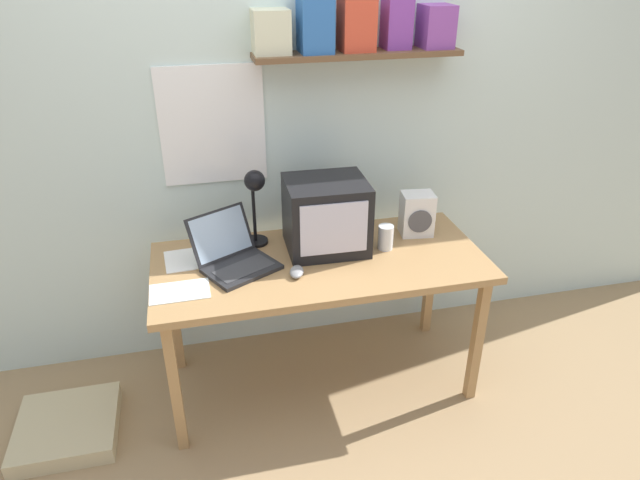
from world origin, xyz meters
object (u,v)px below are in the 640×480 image
at_px(corner_desk, 320,271).
at_px(juice_glass, 386,238).
at_px(open_notebook, 189,259).
at_px(crt_monitor, 326,215).
at_px(computer_mouse, 297,272).
at_px(space_heater, 417,214).
at_px(floor_cushion, 67,428).
at_px(laptop, 233,253).
at_px(loose_paper_near_laptop, 180,291).
at_px(desk_lamp, 255,194).

relative_size(corner_desk, juice_glass, 12.90).
xyz_separation_m(corner_desk, open_notebook, (-0.59, 0.14, 0.07)).
relative_size(crt_monitor, computer_mouse, 3.22).
bearing_deg(open_notebook, crt_monitor, -2.63).
height_order(space_heater, floor_cushion, space_heater).
relative_size(laptop, loose_paper_near_laptop, 1.69).
bearing_deg(loose_paper_near_laptop, laptop, 35.84).
height_order(crt_monitor, laptop, crt_monitor).
relative_size(laptop, juice_glass, 3.57).
bearing_deg(floor_cushion, laptop, 9.36).
distance_m(computer_mouse, floor_cushion, 1.28).
height_order(crt_monitor, juice_glass, crt_monitor).
bearing_deg(desk_lamp, open_notebook, -175.96).
relative_size(laptop, floor_cushion, 0.96).
height_order(corner_desk, loose_paper_near_laptop, loose_paper_near_laptop).
relative_size(desk_lamp, space_heater, 1.84).
relative_size(computer_mouse, floor_cushion, 0.27).
height_order(computer_mouse, open_notebook, computer_mouse).
distance_m(open_notebook, floor_cushion, 0.95).
height_order(desk_lamp, loose_paper_near_laptop, desk_lamp).
distance_m(crt_monitor, floor_cushion, 1.53).
distance_m(space_heater, floor_cushion, 1.92).
relative_size(laptop, space_heater, 1.97).
height_order(open_notebook, floor_cushion, open_notebook).
bearing_deg(corner_desk, desk_lamp, 144.43).
relative_size(juice_glass, computer_mouse, 1.00).
xyz_separation_m(computer_mouse, loose_paper_near_laptop, (-0.50, -0.02, -0.01)).
xyz_separation_m(juice_glass, space_heater, (0.20, 0.11, 0.05)).
xyz_separation_m(corner_desk, floor_cushion, (-1.21, -0.09, -0.61)).
relative_size(desk_lamp, loose_paper_near_laptop, 1.57).
xyz_separation_m(juice_glass, floor_cushion, (-1.54, -0.12, -0.73)).
bearing_deg(laptop, computer_mouse, -58.41).
height_order(corner_desk, space_heater, space_heater).
bearing_deg(laptop, desk_lamp, 20.06).
distance_m(juice_glass, open_notebook, 0.92).
distance_m(juice_glass, loose_paper_near_laptop, 0.97).
bearing_deg(open_notebook, laptop, -25.61).
bearing_deg(crt_monitor, computer_mouse, -128.99).
bearing_deg(loose_paper_near_laptop, desk_lamp, 40.63).
height_order(desk_lamp, open_notebook, desk_lamp).
distance_m(juice_glass, floor_cushion, 1.70).
xyz_separation_m(laptop, open_notebook, (-0.19, 0.09, -0.06)).
xyz_separation_m(desk_lamp, juice_glass, (0.59, -0.16, -0.22)).
distance_m(laptop, loose_paper_near_laptop, 0.30).
bearing_deg(open_notebook, space_heater, 0.43).
bearing_deg(laptop, corner_desk, -34.22).
bearing_deg(open_notebook, desk_lamp, 8.90).
height_order(laptop, floor_cushion, laptop).
relative_size(juice_glass, space_heater, 0.55).
distance_m(desk_lamp, space_heater, 0.80).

